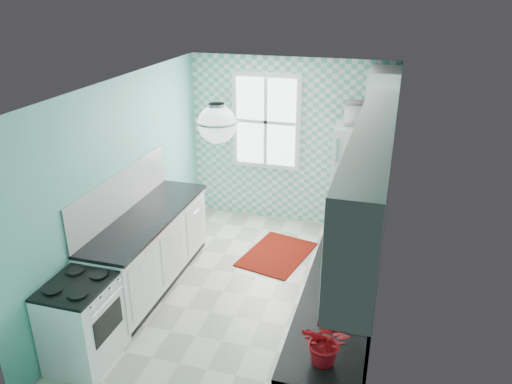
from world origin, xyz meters
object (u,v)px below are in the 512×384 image
(fridge, at_px, (360,185))
(sink, at_px, (359,216))
(fruit_bowl, at_px, (335,317))
(potted_plant, at_px, (326,341))
(stove, at_px, (83,320))
(ceiling_light, at_px, (217,124))
(microwave, at_px, (366,114))

(fridge, bearing_deg, sink, -85.40)
(fruit_bowl, relative_size, potted_plant, 0.65)
(potted_plant, bearing_deg, fridge, 91.39)
(fridge, bearing_deg, potted_plant, -88.58)
(fruit_bowl, bearing_deg, stove, -179.13)
(ceiling_light, relative_size, fridge, 0.20)
(potted_plant, bearing_deg, stove, 168.92)
(sink, relative_size, potted_plant, 1.41)
(stove, bearing_deg, fruit_bowl, -1.75)
(fridge, xyz_separation_m, microwave, (0.00, 0.00, 1.00))
(ceiling_light, height_order, stove, ceiling_light)
(fridge, bearing_deg, microwave, 53.84)
(ceiling_light, xyz_separation_m, sink, (1.20, 1.40, -1.39))
(fridge, relative_size, potted_plant, 4.53)
(ceiling_light, distance_m, fruit_bowl, 1.91)
(sink, bearing_deg, fridge, 95.07)
(fridge, relative_size, microwave, 3.27)
(fruit_bowl, height_order, microwave, microwave)
(fridge, xyz_separation_m, sink, (0.09, -1.18, 0.08))
(potted_plant, height_order, microwave, microwave)
(ceiling_light, xyz_separation_m, fruit_bowl, (1.20, -0.62, -1.35))
(fridge, bearing_deg, stove, -125.45)
(sink, bearing_deg, ceiling_light, -130.20)
(fridge, height_order, microwave, microwave)
(fruit_bowl, xyz_separation_m, potted_plant, (0.00, -0.51, 0.16))
(sink, height_order, fruit_bowl, sink)
(ceiling_light, relative_size, microwave, 0.67)
(fridge, xyz_separation_m, potted_plant, (0.09, -3.71, 0.27))
(microwave, bearing_deg, ceiling_light, 69.39)
(sink, xyz_separation_m, microwave, (-0.09, 1.18, 0.92))
(stove, distance_m, potted_plant, 2.54)
(ceiling_light, bearing_deg, fridge, 66.76)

